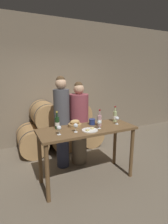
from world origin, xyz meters
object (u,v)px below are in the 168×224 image
Objects in this scene: person_left at (62,121)px; wine_bottle_white at (115,116)px; person_right at (79,124)px; cheese_plate at (90,130)px; tasting_table at (87,136)px; wine_glass_left at (76,126)px; blue_crock at (92,122)px; wine_glass_right at (117,119)px; wine_glass_far_left at (59,128)px; bread_basket at (75,124)px; wine_bottle_red at (57,123)px; wine_glass_center at (99,123)px; wine_bottle_rose at (100,120)px.

wine_bottle_white is (0.89, -0.49, 0.11)m from person_left.
cheese_plate is at bearing -100.54° from person_right.
person_right is at bearing 78.95° from tasting_table.
wine_bottle_white is at bearing 14.87° from wine_glass_left.
blue_crock is at bearing 178.89° from wine_bottle_white.
wine_glass_right is at bearing -38.07° from person_left.
tasting_table is at bearing 10.78° from wine_glass_far_left.
person_left is at bearing 130.32° from blue_crock.
wine_bottle_white reaches higher than wine_glass_right.
person_right is at bearing -0.02° from person_left.
bread_basket is (0.08, -0.45, 0.06)m from person_left.
wine_glass_far_left is 0.27m from wine_glass_left.
person_left is 7.89× the size of bread_basket.
wine_bottle_white is at bearing 11.35° from wine_glass_far_left.
wine_glass_right reaches higher than cheese_plate.
wine_glass_right reaches higher than bread_basket.
cheese_plate reaches higher than tasting_table.
wine_bottle_red is 0.29m from wine_glass_far_left.
person_right is at bearing 93.98° from wine_glass_center.
wine_glass_center is at bearing -39.81° from bread_basket.
person_left reaches higher than tasting_table.
cheese_plate is (-0.19, -0.28, -0.05)m from blue_crock.
tasting_table is 0.68m from person_left.
wine_bottle_red is at bearing 144.73° from cheese_plate.
wine_bottle_rose is at bearing 8.68° from wine_glass_far_left.
person_left reaches higher than wine_glass_right.
tasting_table is at bearing 22.39° from wine_glass_left.
blue_crock is at bearing -3.35° from wine_bottle_red.
cheese_plate is 1.83× the size of wine_glass_far_left.
wine_bottle_red is at bearing 177.62° from wine_bottle_white.
person_right is (0.36, -0.00, -0.09)m from person_left.
wine_glass_left is (0.27, -0.00, 0.00)m from wine_glass_far_left.
bread_basket is at bearing 140.19° from wine_glass_center.
wine_glass_far_left is (-0.06, -0.28, 0.00)m from wine_bottle_red.
blue_crock is (-0.08, 0.13, -0.04)m from wine_bottle_rose.
wine_bottle_red is 1.00× the size of wine_bottle_white.
person_right reaches higher than wine_bottle_rose.
wine_glass_right is (0.46, -0.64, 0.21)m from person_right.
wine_bottle_red is 2.09× the size of wine_glass_center.
blue_crock is at bearing -49.68° from person_left.
person_right reaches higher than cheese_plate.
tasting_table is 5.54× the size of wine_bottle_white.
person_left is 0.47m from bread_basket.
person_left reaches higher than bread_basket.
person_left is at bearing 68.75° from wine_glass_far_left.
wine_glass_left is at bearing -0.93° from wine_glass_far_left.
wine_glass_far_left is 0.69m from wine_glass_center.
bread_basket is at bearing 36.17° from wine_glass_far_left.
wine_glass_left is (-0.90, -0.24, -0.00)m from wine_bottle_white.
wine_bottle_rose is at bearing 13.72° from wine_glass_left.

